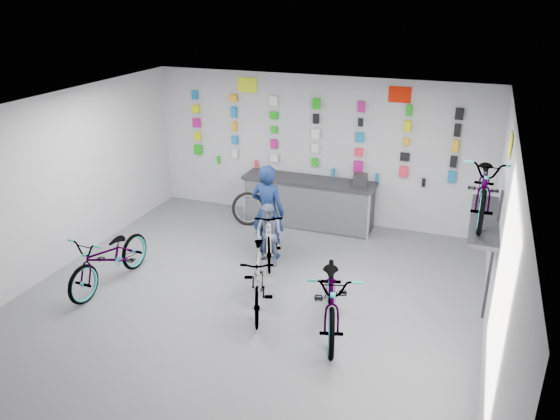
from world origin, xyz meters
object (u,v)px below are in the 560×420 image
at_px(bike_center, 258,279).
at_px(clerk, 268,212).
at_px(bike_right, 333,294).
at_px(customer, 269,235).
at_px(counter, 308,203).
at_px(bike_left, 110,258).
at_px(bike_service, 268,233).

bearing_deg(bike_center, clerk, 86.29).
bearing_deg(bike_right, customer, 120.26).
height_order(counter, clerk, clerk).
bearing_deg(clerk, bike_left, 49.33).
bearing_deg(counter, bike_left, -123.61).
bearing_deg(bike_right, bike_left, 165.19).
bearing_deg(bike_center, counter, 73.90).
distance_m(bike_center, customer, 1.45).
distance_m(bike_left, bike_center, 2.55).
relative_size(bike_right, bike_service, 1.22).
distance_m(bike_left, bike_right, 3.72).
relative_size(counter, bike_left, 1.44).
bearing_deg(bike_left, clerk, 46.24).
xyz_separation_m(bike_center, bike_right, (1.18, -0.09, 0.04)).
height_order(bike_center, clerk, clerk).
relative_size(counter, clerk, 1.55).
bearing_deg(clerk, customer, 120.33).
relative_size(bike_left, bike_service, 1.11).
distance_m(bike_right, clerk, 2.49).
bearing_deg(bike_center, bike_right, -24.84).
relative_size(bike_center, bike_service, 0.98).
bearing_deg(customer, bike_left, -128.79).
bearing_deg(customer, counter, 101.34).
bearing_deg(bike_left, bike_right, 4.77).
xyz_separation_m(bike_center, customer, (-0.38, 1.40, 0.07)).
xyz_separation_m(bike_left, customer, (2.17, 1.57, 0.07)).
xyz_separation_m(bike_left, clerk, (2.03, 1.87, 0.38)).
bearing_deg(clerk, bike_service, 118.50).
xyz_separation_m(clerk, customer, (0.13, -0.30, -0.31)).
xyz_separation_m(bike_center, bike_service, (-0.46, 1.59, 0.01)).
xyz_separation_m(counter, bike_right, (1.43, -3.38, 0.06)).
distance_m(counter, customer, 1.89).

